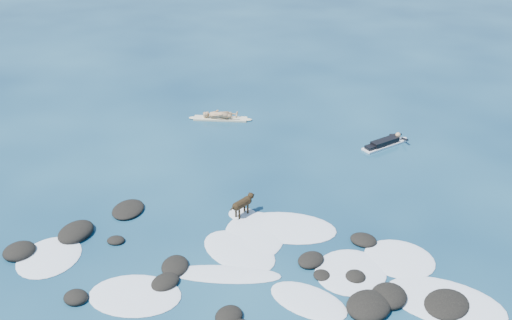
% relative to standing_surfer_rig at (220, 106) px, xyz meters
% --- Properties ---
extents(ground, '(160.00, 160.00, 0.00)m').
position_rel_standing_surfer_rig_xyz_m(ground, '(5.46, -8.92, -0.72)').
color(ground, '#0A2642').
rests_on(ground, ground).
extents(reef_rocks, '(14.85, 6.79, 0.47)m').
position_rel_standing_surfer_rig_xyz_m(reef_rocks, '(5.47, -10.63, -0.63)').
color(reef_rocks, black).
rests_on(reef_rocks, ground).
extents(breaking_foam, '(15.22, 7.65, 0.12)m').
position_rel_standing_surfer_rig_xyz_m(breaking_foam, '(7.04, -10.10, -0.71)').
color(breaking_foam, white).
rests_on(breaking_foam, ground).
extents(standing_surfer_rig, '(3.13, 1.31, 1.82)m').
position_rel_standing_surfer_rig_xyz_m(standing_surfer_rig, '(0.00, 0.00, 0.00)').
color(standing_surfer_rig, beige).
rests_on(standing_surfer_rig, ground).
extents(paddling_surfer_rig, '(1.88, 2.34, 0.45)m').
position_rel_standing_surfer_rig_xyz_m(paddling_surfer_rig, '(8.19, 0.11, -0.56)').
color(paddling_surfer_rig, white).
rests_on(paddling_surfer_rig, ground).
extents(dog, '(0.61, 1.23, 0.81)m').
position_rel_standing_surfer_rig_xyz_m(dog, '(4.43, -7.54, -0.18)').
color(dog, black).
rests_on(dog, ground).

